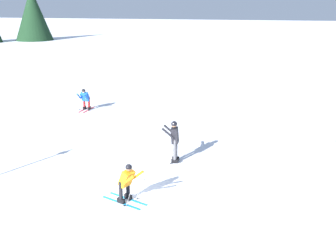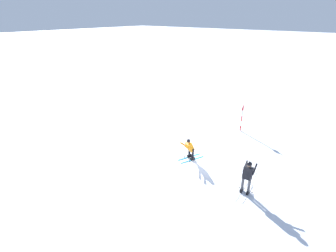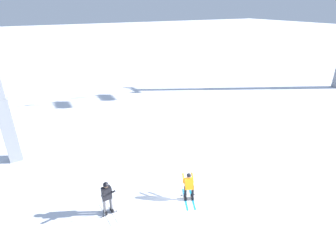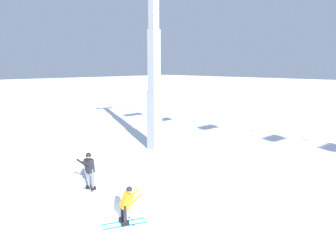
{
  "view_description": "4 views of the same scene",
  "coord_description": "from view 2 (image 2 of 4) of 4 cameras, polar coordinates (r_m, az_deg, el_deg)",
  "views": [
    {
      "loc": [
        12.8,
        4.42,
        6.49
      ],
      "look_at": [
        0.6,
        1.78,
        2.68
      ],
      "focal_mm": 44.44,
      "sensor_mm": 36.0,
      "label": 1
    },
    {
      "loc": [
        -6.06,
        11.2,
        8.04
      ],
      "look_at": [
        1.14,
        2.12,
        2.72
      ],
      "focal_mm": 26.24,
      "sensor_mm": 36.0,
      "label": 2
    },
    {
      "loc": [
        -5.1,
        -8.39,
        8.91
      ],
      "look_at": [
        1.34,
        3.58,
        2.59
      ],
      "focal_mm": 28.25,
      "sensor_mm": 36.0,
      "label": 3
    },
    {
      "loc": [
        10.1,
        -6.53,
        5.68
      ],
      "look_at": [
        -0.14,
        3.45,
        3.09
      ],
      "focal_mm": 36.26,
      "sensor_mm": 36.0,
      "label": 4
    }
  ],
  "objects": [
    {
      "name": "ground_plane",
      "position": [
        15.06,
        8.51,
        -7.92
      ],
      "size": [
        260.0,
        260.0,
        0.0
      ],
      "primitive_type": "plane",
      "color": "white"
    },
    {
      "name": "skier_carving_main",
      "position": [
        14.69,
        5.06,
        -5.09
      ],
      "size": [
        1.1,
        1.68,
        1.49
      ],
      "color": "#198CCC",
      "rests_on": "ground_plane"
    },
    {
      "name": "trail_marker_pole",
      "position": [
        18.87,
        16.78,
        1.94
      ],
      "size": [
        0.07,
        0.28,
        2.02
      ],
      "color": "red",
      "rests_on": "ground_plane"
    },
    {
      "name": "skier_distant_uphill",
      "position": [
        12.52,
        18.0,
        -10.73
      ],
      "size": [
        0.71,
        1.72,
        1.8
      ],
      "color": "white",
      "rests_on": "ground_plane"
    }
  ]
}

